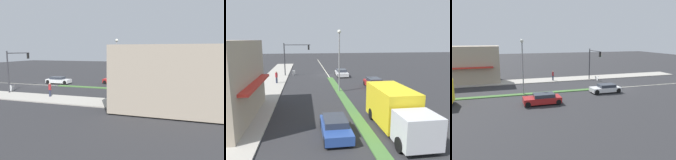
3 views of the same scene
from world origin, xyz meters
The scene contains 13 objects.
ground_plane centered at (0.00, 18.00, 0.00)m, with size 160.00×160.00×0.00m, color #2B2B2D.
sidewalk_right centered at (9.00, 18.50, 0.06)m, with size 4.00×73.00×0.12m, color #A8A399.
median_strip centered at (0.00, 27.00, 0.05)m, with size 0.90×46.00×0.10m, color #477538.
lane_marking_center centered at (0.00, 0.00, 0.00)m, with size 0.16×60.00×0.01m, color beige.
building_corner_store centered at (10.66, 21.84, 3.20)m, with size 5.47×10.29×6.17m.
traffic_signal_main centered at (6.12, 0.82, 3.90)m, with size 4.59×0.34×5.60m.
street_lamp centered at (0.00, 13.81, 4.78)m, with size 0.44×0.44×7.37m.
pedestrian centered at (8.20, 7.62, 1.02)m, with size 0.34×0.34×1.71m.
warning_aframe_sign centered at (6.11, -0.04, 0.43)m, with size 0.45×0.53×0.84m.
delivery_truck centered at (-2.20, 25.66, 1.47)m, with size 2.44×7.50×2.87m.
coupe_blue centered at (2.20, 26.01, 0.59)m, with size 1.81×4.06×1.19m.
van_white centered at (-2.20, 2.55, 0.59)m, with size 1.84×4.22×1.20m.
hatchback_red centered at (-5.00, 12.21, 0.62)m, with size 1.90×4.37×1.26m.
Camera 1 is at (31.20, 22.86, 5.77)m, focal length 35.00 mm.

